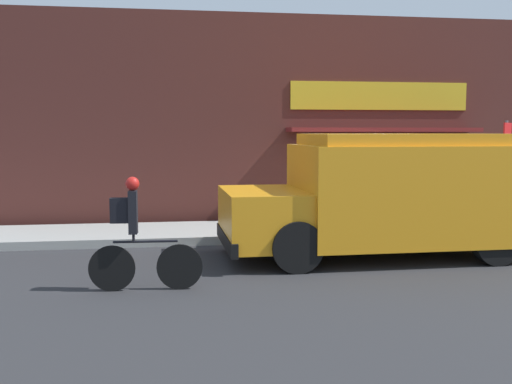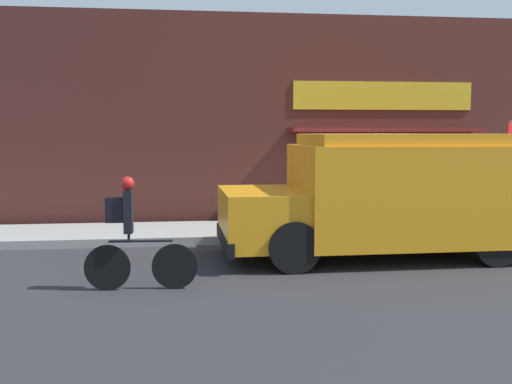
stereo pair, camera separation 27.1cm
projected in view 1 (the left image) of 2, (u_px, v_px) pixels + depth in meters
ground_plane at (343, 242)px, 12.54m from camera, size 70.00×70.00×0.00m
sidewalk at (329, 229)px, 13.62m from camera, size 28.00×2.22×0.17m
storefront at (317, 121)px, 14.81m from camera, size 16.36×0.93×5.14m
school_bus at (394, 193)px, 11.02m from camera, size 5.74×2.86×2.26m
cyclist at (137, 237)px, 8.62m from camera, size 1.64×0.21×1.66m
stop_sign_post at (506, 155)px, 13.58m from camera, size 0.45×0.45×2.38m
trash_bin at (335, 209)px, 13.57m from camera, size 0.64×0.64×0.77m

